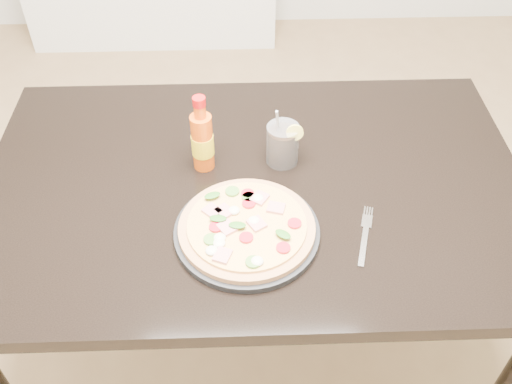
{
  "coord_description": "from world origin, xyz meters",
  "views": [
    {
      "loc": [
        -0.31,
        -1.09,
        1.76
      ],
      "look_at": [
        -0.28,
        -0.15,
        0.83
      ],
      "focal_mm": 40.0,
      "sensor_mm": 36.0,
      "label": 1
    }
  ],
  "objects_px": {
    "plate": "(247,232)",
    "pizza": "(246,226)",
    "cola_cup": "(283,145)",
    "fork": "(365,234)",
    "hot_sauce_bottle": "(202,140)",
    "dining_table": "(254,204)"
  },
  "relations": [
    {
      "from": "plate",
      "to": "pizza",
      "type": "distance_m",
      "value": 0.02
    },
    {
      "from": "cola_cup",
      "to": "fork",
      "type": "height_order",
      "value": "cola_cup"
    },
    {
      "from": "pizza",
      "to": "hot_sauce_bottle",
      "type": "height_order",
      "value": "hot_sauce_bottle"
    },
    {
      "from": "fork",
      "to": "plate",
      "type": "bearing_deg",
      "value": -166.62
    },
    {
      "from": "cola_cup",
      "to": "plate",
      "type": "bearing_deg",
      "value": -111.05
    },
    {
      "from": "fork",
      "to": "dining_table",
      "type": "bearing_deg",
      "value": 158.71
    },
    {
      "from": "plate",
      "to": "dining_table",
      "type": "bearing_deg",
      "value": 82.57
    },
    {
      "from": "cola_cup",
      "to": "fork",
      "type": "xyz_separation_m",
      "value": [
        0.18,
        -0.27,
        -0.05
      ]
    },
    {
      "from": "hot_sauce_bottle",
      "to": "cola_cup",
      "type": "bearing_deg",
      "value": 4.05
    },
    {
      "from": "pizza",
      "to": "hot_sauce_bottle",
      "type": "distance_m",
      "value": 0.27
    },
    {
      "from": "cola_cup",
      "to": "pizza",
      "type": "bearing_deg",
      "value": -111.29
    },
    {
      "from": "dining_table",
      "to": "hot_sauce_bottle",
      "type": "bearing_deg",
      "value": 153.32
    },
    {
      "from": "fork",
      "to": "pizza",
      "type": "bearing_deg",
      "value": -166.57
    },
    {
      "from": "plate",
      "to": "hot_sauce_bottle",
      "type": "bearing_deg",
      "value": 113.58
    },
    {
      "from": "dining_table",
      "to": "cola_cup",
      "type": "xyz_separation_m",
      "value": [
        0.08,
        0.08,
        0.14
      ]
    },
    {
      "from": "hot_sauce_bottle",
      "to": "cola_cup",
      "type": "xyz_separation_m",
      "value": [
        0.21,
        0.01,
        -0.03
      ]
    },
    {
      "from": "pizza",
      "to": "hot_sauce_bottle",
      "type": "bearing_deg",
      "value": 113.3
    },
    {
      "from": "fork",
      "to": "cola_cup",
      "type": "bearing_deg",
      "value": 138.8
    },
    {
      "from": "hot_sauce_bottle",
      "to": "dining_table",
      "type": "bearing_deg",
      "value": -26.68
    },
    {
      "from": "plate",
      "to": "hot_sauce_bottle",
      "type": "distance_m",
      "value": 0.28
    },
    {
      "from": "dining_table",
      "to": "hot_sauce_bottle",
      "type": "relative_size",
      "value": 6.45
    },
    {
      "from": "plate",
      "to": "pizza",
      "type": "xyz_separation_m",
      "value": [
        -0.0,
        -0.0,
        0.02
      ]
    }
  ]
}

